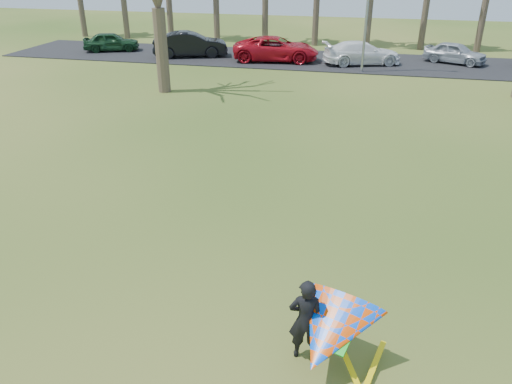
% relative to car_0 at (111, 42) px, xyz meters
% --- Properties ---
extents(ground, '(100.00, 100.00, 0.00)m').
position_rel_car_0_xyz_m(ground, '(16.20, -24.86, -0.73)').
color(ground, '#1D4A10').
rests_on(ground, ground).
extents(parking_strip, '(46.00, 7.00, 0.06)m').
position_rel_car_0_xyz_m(parking_strip, '(16.20, 0.14, -0.70)').
color(parking_strip, black).
rests_on(parking_strip, ground).
extents(car_0, '(4.26, 2.93, 1.35)m').
position_rel_car_0_xyz_m(car_0, '(0.00, 0.00, 0.00)').
color(car_0, '#183D20').
rests_on(car_0, parking_strip).
extents(car_1, '(5.38, 3.37, 1.67)m').
position_rel_car_0_xyz_m(car_1, '(6.38, -0.72, 0.16)').
color(car_1, black).
rests_on(car_1, parking_strip).
extents(car_2, '(5.92, 3.24, 1.57)m').
position_rel_car_0_xyz_m(car_2, '(12.44, -0.78, 0.11)').
color(car_2, '#B40E1B').
rests_on(car_2, parking_strip).
extents(car_3, '(5.36, 3.54, 1.44)m').
position_rel_car_0_xyz_m(car_3, '(18.08, -0.65, 0.05)').
color(car_3, white).
rests_on(car_3, parking_strip).
extents(car_4, '(4.24, 3.09, 1.34)m').
position_rel_car_0_xyz_m(car_4, '(24.01, 1.08, -0.00)').
color(car_4, '#9EA4AB').
rests_on(car_4, parking_strip).
extents(kite_flyer, '(2.13, 2.39, 2.02)m').
position_rel_car_0_xyz_m(kite_flyer, '(18.53, -27.45, 0.11)').
color(kite_flyer, black).
rests_on(kite_flyer, ground).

